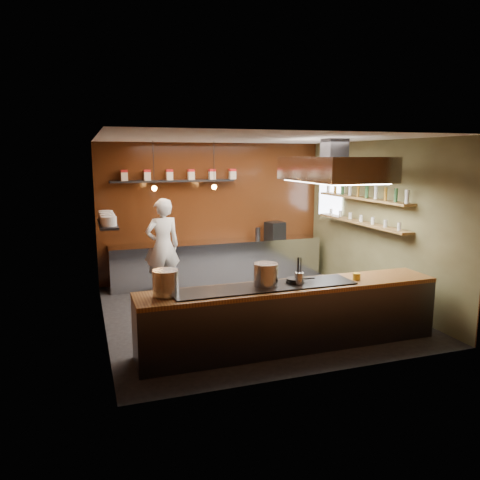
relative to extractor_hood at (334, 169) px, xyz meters
name	(u,v)px	position (x,y,z in m)	size (l,w,h in m)	color
floor	(252,312)	(-1.30, 0.40, -2.51)	(5.00, 5.00, 0.00)	black
back_wall	(213,212)	(-1.30, 2.90, -1.01)	(5.00, 5.00, 0.00)	#351709
left_wall	(100,236)	(-3.80, 0.40, -1.01)	(5.00, 5.00, 0.00)	#351709
right_wall	(377,222)	(1.20, 0.40, -1.01)	(5.00, 5.00, 0.00)	#4E4B2C
ceiling	(253,138)	(-1.30, 0.40, 0.49)	(5.00, 5.00, 0.00)	silver
window_pane	(330,194)	(1.15, 2.10, -0.61)	(1.00, 1.00, 0.00)	white
prep_counter	(218,261)	(-1.30, 2.57, -2.06)	(4.60, 0.65, 0.90)	silver
pass_counter	(291,316)	(-1.30, -1.20, -2.04)	(4.40, 0.72, 0.94)	#38383D
tin_shelf	(173,181)	(-2.20, 2.76, -0.31)	(2.60, 0.26, 0.04)	black
plate_shelf	(107,224)	(-3.64, 1.40, -0.96)	(0.30, 1.40, 0.04)	black
bottle_shelf_upper	(362,198)	(1.04, 0.70, -0.59)	(0.26, 2.80, 0.04)	brown
bottle_shelf_lower	(361,223)	(1.04, 0.70, -1.06)	(0.26, 2.80, 0.04)	brown
extractor_hood	(334,169)	(0.00, 0.00, 0.00)	(1.20, 2.00, 0.72)	#38383D
pendant_left	(154,186)	(-2.70, 2.10, -0.35)	(0.10, 0.10, 0.95)	black
pendant_right	(214,185)	(-1.50, 2.10, -0.35)	(0.10, 0.10, 0.95)	black
storage_tins	(180,175)	(-2.05, 2.76, -0.17)	(2.43, 0.13, 0.22)	beige
plate_stacks	(107,218)	(-3.64, 1.40, -0.86)	(0.26, 1.16, 0.16)	silver
bottles	(362,191)	(1.04, 0.70, -0.45)	(0.06, 2.66, 0.24)	silver
wine_glasses	(361,218)	(1.04, 0.70, -0.97)	(0.07, 2.37, 0.13)	silver
stockpot_large	(166,283)	(-3.07, -1.17, -1.40)	(0.34, 0.34, 0.33)	#BBBEC2
stockpot_small	(266,275)	(-1.69, -1.18, -1.41)	(0.34, 0.34, 0.32)	#B8BABF
utensil_crock	(299,278)	(-1.22, -1.26, -1.48)	(0.13, 0.13, 0.16)	#B4B7BB
frying_pan	(295,280)	(-1.23, -1.17, -1.53)	(0.43, 0.26, 0.06)	black
butter_jar	(357,276)	(-0.28, -1.25, -1.54)	(0.11, 0.11, 0.10)	gold
espresso_machine	(275,230)	(0.02, 2.52, -1.42)	(0.37, 0.35, 0.37)	black
chef	(163,246)	(-2.57, 2.11, -1.55)	(0.69, 0.46, 1.91)	white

